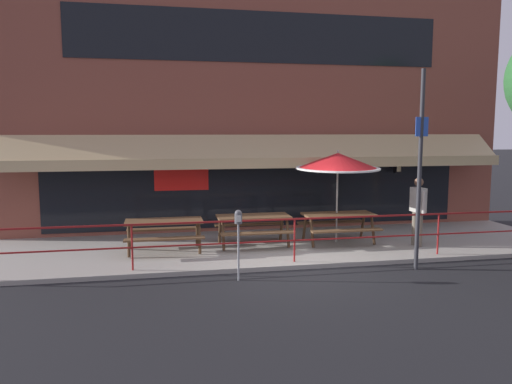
# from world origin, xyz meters

# --- Properties ---
(ground_plane) EXTENTS (120.00, 120.00, 0.00)m
(ground_plane) POSITION_xyz_m (0.00, 0.00, 0.00)
(ground_plane) COLOR black
(patio_deck) EXTENTS (15.00, 4.00, 0.10)m
(patio_deck) POSITION_xyz_m (0.00, 2.00, 0.05)
(patio_deck) COLOR #9E998E
(patio_deck) RESTS_ON ground
(restaurant_building) EXTENTS (15.00, 1.60, 7.91)m
(restaurant_building) POSITION_xyz_m (0.00, 4.23, 3.92)
(restaurant_building) COLOR brown
(restaurant_building) RESTS_ON ground
(patio_railing) EXTENTS (13.84, 0.04, 0.97)m
(patio_railing) POSITION_xyz_m (0.00, 0.30, 0.80)
(patio_railing) COLOR maroon
(patio_railing) RESTS_ON patio_deck
(picnic_table_left) EXTENTS (1.80, 1.42, 0.76)m
(picnic_table_left) POSITION_xyz_m (-2.78, 1.76, 0.71)
(picnic_table_left) COLOR brown
(picnic_table_left) RESTS_ON patio_deck
(picnic_table_centre) EXTENTS (1.80, 1.42, 0.76)m
(picnic_table_centre) POSITION_xyz_m (-0.59, 1.97, 0.71)
(picnic_table_centre) COLOR brown
(picnic_table_centre) RESTS_ON patio_deck
(picnic_table_right) EXTENTS (1.80, 1.42, 0.76)m
(picnic_table_right) POSITION_xyz_m (1.59, 1.86, 0.71)
(picnic_table_right) COLOR brown
(picnic_table_right) RESTS_ON patio_deck
(patio_umbrella_right) EXTENTS (2.14, 2.14, 2.38)m
(patio_umbrella_right) POSITION_xyz_m (1.59, 1.99, 2.18)
(patio_umbrella_right) COLOR #B7B2A8
(patio_umbrella_right) RESTS_ON patio_deck
(pedestrian_walking) EXTENTS (0.26, 0.62, 1.71)m
(pedestrian_walking) POSITION_xyz_m (3.41, 1.18, 1.06)
(pedestrian_walking) COLOR #665B4C
(pedestrian_walking) RESTS_ON patio_deck
(parking_meter_near) EXTENTS (0.15, 0.16, 1.42)m
(parking_meter_near) POSITION_xyz_m (-1.37, -0.51, 1.15)
(parking_meter_near) COLOR gray
(parking_meter_near) RESTS_ON ground
(street_sign_pole) EXTENTS (0.28, 0.09, 4.22)m
(street_sign_pole) POSITION_xyz_m (2.49, -0.45, 2.17)
(street_sign_pole) COLOR #2D2D33
(street_sign_pole) RESTS_ON ground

